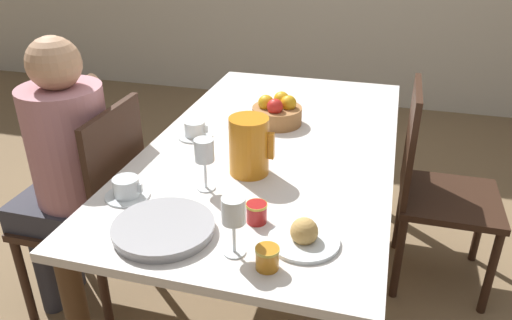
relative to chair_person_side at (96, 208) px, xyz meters
name	(u,v)px	position (x,y,z in m)	size (l,w,h in m)	color
ground_plane	(271,284)	(0.65, 0.29, -0.48)	(20.00, 20.00, 0.00)	#7F6647
dining_table	(273,164)	(0.65, 0.29, 0.14)	(0.94, 1.73, 0.72)	silver
chair_person_side	(96,208)	(0.00, 0.00, 0.00)	(0.42, 0.42, 0.92)	#331E14
chair_opposite	(434,185)	(1.31, 0.55, 0.00)	(0.42, 0.42, 0.92)	#331E14
person_seated	(65,161)	(-0.09, -0.02, 0.21)	(0.39, 0.41, 1.17)	#33333D
red_pitcher	(249,146)	(0.63, 0.03, 0.34)	(0.16, 0.14, 0.21)	orange
wine_glass_water	(204,153)	(0.52, -0.12, 0.37)	(0.06, 0.06, 0.18)	white
wine_glass_juice	(234,214)	(0.72, -0.42, 0.36)	(0.06, 0.06, 0.17)	white
teacup_near_person	(127,189)	(0.30, -0.23, 0.27)	(0.14, 0.14, 0.07)	silver
teacup_across	(195,130)	(0.33, 0.26, 0.27)	(0.14, 0.14, 0.07)	silver
serving_tray	(163,228)	(0.50, -0.39, 0.25)	(0.30, 0.30, 0.03)	#9E9EA3
bread_plate	(304,236)	(0.89, -0.32, 0.26)	(0.20, 0.20, 0.08)	silver
jam_jar_amber	(267,257)	(0.82, -0.46, 0.27)	(0.06, 0.06, 0.06)	#C67A1E
jam_jar_red	(257,212)	(0.74, -0.26, 0.27)	(0.06, 0.06, 0.06)	#A81E1E
fruit_bowl	(277,112)	(0.62, 0.49, 0.29)	(0.21, 0.21, 0.13)	#9E6B3D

